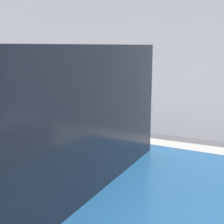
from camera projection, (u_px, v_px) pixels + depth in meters
sidewalk at (118, 169)px, 4.29m from camera, size 24.00×2.80×0.12m
parking_meter at (112, 97)px, 2.79m from camera, size 0.20×0.14×1.60m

